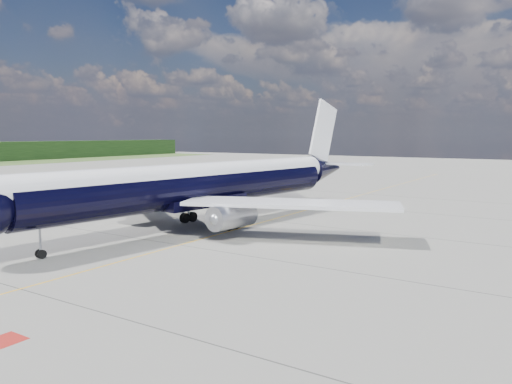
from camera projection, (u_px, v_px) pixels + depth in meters
ground at (290, 215)px, 60.62m from camera, size 320.00×320.00×0.00m
taxiway_centerline at (269, 220)px, 56.45m from camera, size 0.16×160.00×0.01m
red_marking at (5, 340)px, 23.60m from camera, size 1.60×1.60×0.01m
main_airliner at (208, 184)px, 52.56m from camera, size 40.97×50.22×14.52m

